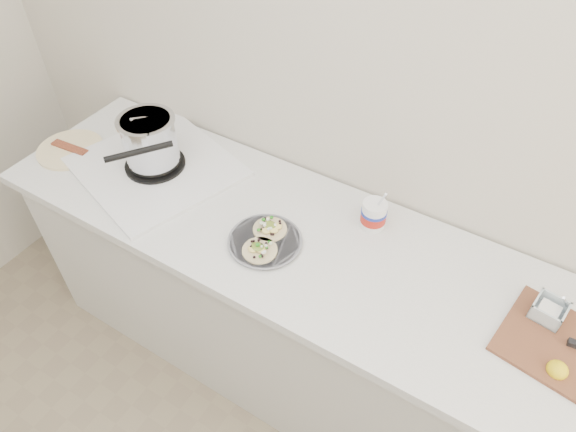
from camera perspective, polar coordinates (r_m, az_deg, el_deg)
The scene contains 5 objects.
counter at distance 2.11m, azimuth 2.64°, elevation -10.98°, with size 2.44×0.66×0.90m.
stove at distance 2.04m, azimuth -14.88°, elevation 7.12°, with size 0.71×0.68×0.27m.
taco_plate at distance 1.73m, azimuth -2.58°, elevation -2.63°, with size 0.25×0.25×0.04m.
tub at distance 1.78m, azimuth 9.61°, elevation 0.37°, with size 0.09×0.09×0.20m.
bacon_plate at distance 2.29m, azimuth -23.03°, elevation 6.84°, with size 0.26×0.26×0.02m.
Camera 1 is at (0.54, 0.38, 2.19)m, focal length 32.00 mm.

